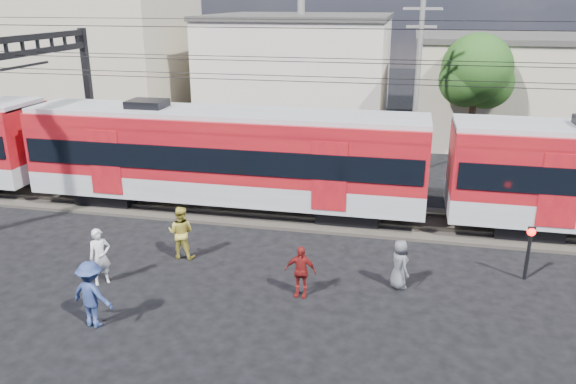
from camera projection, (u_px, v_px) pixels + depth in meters
name	position (u px, v px, depth m)	size (l,w,h in m)	color
ground	(189.00, 313.00, 15.73)	(120.00, 120.00, 0.00)	black
track_bed	(261.00, 211.00, 23.10)	(70.00, 3.40, 0.12)	#2D2823
rail_near	(256.00, 215.00, 22.37)	(70.00, 0.12, 0.12)	#59544C
rail_far	(265.00, 202.00, 23.76)	(70.00, 0.12, 0.12)	#59544C
commuter_train	(230.00, 154.00, 22.59)	(50.30, 3.08, 4.17)	black
catenary	(56.00, 81.00, 23.15)	(70.00, 9.30, 7.52)	black
building_west	(85.00, 53.00, 39.74)	(14.28, 10.20, 9.30)	#BDAE90
building_midwest	(301.00, 68.00, 39.87)	(12.24, 12.24, 7.30)	beige
building_mideast	(549.00, 88.00, 34.10)	(16.32, 10.20, 6.30)	#BDAE90
utility_pole_mid	(417.00, 82.00, 26.92)	(1.80, 0.24, 8.50)	slate
tree_near	(480.00, 73.00, 29.10)	(3.82, 3.64, 6.72)	#382619
pedestrian_a	(100.00, 257.00, 17.12)	(0.65, 0.43, 1.79)	silver
pedestrian_b	(181.00, 232.00, 18.83)	(0.89, 0.69, 1.83)	gold
pedestrian_c	(92.00, 294.00, 14.85)	(1.21, 0.70, 1.87)	navy
pedestrian_d	(300.00, 271.00, 16.40)	(0.94, 0.39, 1.60)	maroon
pedestrian_e	(399.00, 264.00, 16.89)	(0.76, 0.49, 1.55)	#535458
crossing_signal	(530.00, 243.00, 17.24)	(0.26, 0.26, 1.77)	black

